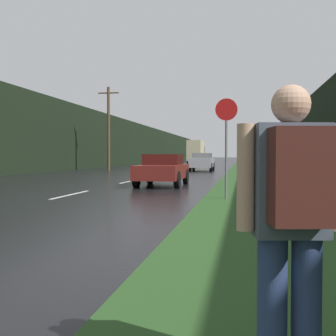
% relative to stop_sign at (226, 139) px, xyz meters
% --- Properties ---
extents(grass_verge, '(6.00, 240.00, 0.02)m').
position_rel_stop_sign_xyz_m(grass_verge, '(2.33, 27.21, -1.74)').
color(grass_verge, '#26471E').
rests_on(grass_verge, ground_plane).
extents(lane_stripe_c, '(0.12, 3.00, 0.01)m').
position_rel_stop_sign_xyz_m(lane_stripe_c, '(-4.99, 0.56, -1.74)').
color(lane_stripe_c, silver).
rests_on(lane_stripe_c, ground_plane).
extents(lane_stripe_d, '(0.12, 3.00, 0.01)m').
position_rel_stop_sign_xyz_m(lane_stripe_d, '(-4.99, 7.56, -1.74)').
color(lane_stripe_d, silver).
rests_on(lane_stripe_d, ground_plane).
extents(treeline_far_side, '(2.00, 140.00, 5.89)m').
position_rel_stop_sign_xyz_m(treeline_far_side, '(-15.31, 37.21, 1.20)').
color(treeline_far_side, black).
rests_on(treeline_far_side, ground_plane).
extents(treeline_near_side, '(2.00, 140.00, 7.51)m').
position_rel_stop_sign_xyz_m(treeline_near_side, '(8.33, 37.21, 2.01)').
color(treeline_near_side, black).
rests_on(treeline_near_side, ground_plane).
extents(utility_pole_far, '(1.80, 0.24, 7.06)m').
position_rel_stop_sign_xyz_m(utility_pole_far, '(-10.76, 22.06, 1.91)').
color(utility_pole_far, '#4C3823').
rests_on(utility_pole_far, ground_plane).
extents(stop_sign, '(0.63, 0.07, 2.90)m').
position_rel_stop_sign_xyz_m(stop_sign, '(0.00, 0.00, 0.00)').
color(stop_sign, slate).
rests_on(stop_sign, ground_plane).
extents(hitchhiker_with_backpack, '(0.56, 0.45, 1.64)m').
position_rel_stop_sign_xyz_m(hitchhiker_with_backpack, '(0.73, -9.95, -0.80)').
color(hitchhiker_with_backpack, navy).
rests_on(hitchhiker_with_backpack, ground_plane).
extents(car_passing_near, '(1.83, 4.00, 1.32)m').
position_rel_stop_sign_xyz_m(car_passing_near, '(-2.83, 5.08, -1.07)').
color(car_passing_near, maroon).
rests_on(car_passing_near, ground_plane).
extents(car_passing_far, '(1.87, 4.15, 1.46)m').
position_rel_stop_sign_xyz_m(car_passing_far, '(-2.83, 22.26, -0.99)').
color(car_passing_far, '#9E9EA3').
rests_on(car_passing_far, ground_plane).
extents(car_oncoming, '(2.03, 4.56, 1.34)m').
position_rel_stop_sign_xyz_m(car_oncoming, '(-7.15, 31.44, -1.05)').
color(car_oncoming, '#BCBCBC').
rests_on(car_oncoming, ground_plane).
extents(delivery_truck, '(2.38, 8.74, 3.70)m').
position_rel_stop_sign_xyz_m(delivery_truck, '(-7.15, 57.24, 0.20)').
color(delivery_truck, '#6E684F').
rests_on(delivery_truck, ground_plane).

